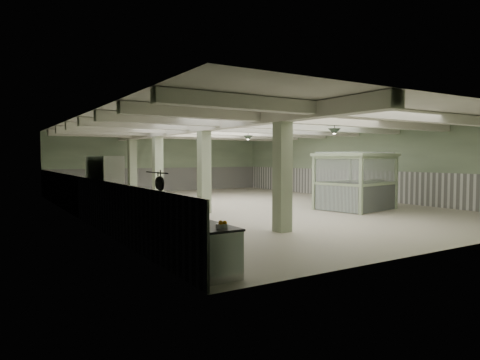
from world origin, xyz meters
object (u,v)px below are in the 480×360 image
prep_counter (164,234)px  walkin_cooler (105,191)px  filing_cabinet (376,193)px  guard_booth (355,171)px

prep_counter → walkin_cooler: bearing=91.0°
filing_cabinet → walkin_cooler: bearing=-177.5°
prep_counter → walkin_cooler: (-0.08, 4.76, 0.65)m
guard_booth → filing_cabinet: 1.96m
prep_counter → guard_booth: 10.60m
prep_counter → filing_cabinet: bearing=19.1°
guard_booth → prep_counter: bearing=-170.1°
prep_counter → walkin_cooler: walkin_cooler is taller
guard_booth → walkin_cooler: bearing=163.2°
walkin_cooler → guard_booth: bearing=-6.2°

